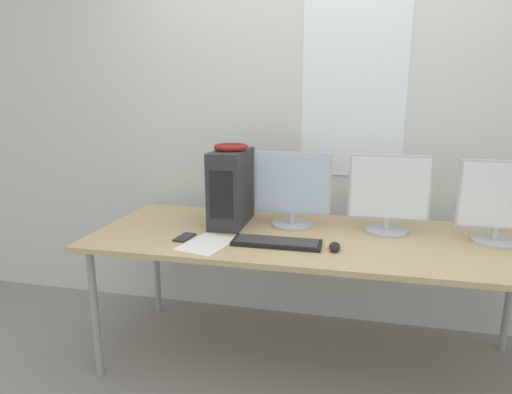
# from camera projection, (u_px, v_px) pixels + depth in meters

# --- Properties ---
(wall_back) EXTENTS (8.00, 0.07, 2.70)m
(wall_back) POSITION_uv_depth(u_px,v_px,m) (326.00, 119.00, 2.70)
(wall_back) COLOR silver
(wall_back) RESTS_ON ground_plane
(desk) EXTENTS (2.39, 0.90, 0.76)m
(desk) POSITION_uv_depth(u_px,v_px,m) (314.00, 243.00, 2.30)
(desk) COLOR tan
(desk) RESTS_ON ground_plane
(pc_tower) EXTENTS (0.18, 0.40, 0.43)m
(pc_tower) POSITION_uv_depth(u_px,v_px,m) (231.00, 187.00, 2.47)
(pc_tower) COLOR #2D2D33
(pc_tower) RESTS_ON desk
(headphones) EXTENTS (0.20, 0.20, 0.04)m
(headphones) POSITION_uv_depth(u_px,v_px,m) (231.00, 147.00, 2.42)
(headphones) COLOR maroon
(headphones) RESTS_ON pc_tower
(monitor_main) EXTENTS (0.43, 0.23, 0.43)m
(monitor_main) POSITION_uv_depth(u_px,v_px,m) (292.00, 190.00, 2.42)
(monitor_main) COLOR #B7B7BC
(monitor_main) RESTS_ON desk
(monitor_right_near) EXTENTS (0.43, 0.23, 0.43)m
(monitor_right_near) POSITION_uv_depth(u_px,v_px,m) (389.00, 195.00, 2.30)
(monitor_right_near) COLOR #B7B7BC
(monitor_right_near) RESTS_ON desk
(monitor_right_far) EXTENTS (0.40, 0.23, 0.42)m
(monitor_right_far) POSITION_uv_depth(u_px,v_px,m) (499.00, 203.00, 2.14)
(monitor_right_far) COLOR #B7B7BC
(monitor_right_far) RESTS_ON desk
(keyboard) EXTENTS (0.45, 0.15, 0.02)m
(keyboard) POSITION_uv_depth(u_px,v_px,m) (277.00, 242.00, 2.15)
(keyboard) COLOR black
(keyboard) RESTS_ON desk
(mouse) EXTENTS (0.05, 0.11, 0.03)m
(mouse) POSITION_uv_depth(u_px,v_px,m) (335.00, 247.00, 2.07)
(mouse) COLOR black
(mouse) RESTS_ON desk
(cell_phone) EXTENTS (0.09, 0.15, 0.01)m
(cell_phone) POSITION_uv_depth(u_px,v_px,m) (184.00, 237.00, 2.25)
(cell_phone) COLOR #232328
(cell_phone) RESTS_ON desk
(paper_sheet_left) EXTENTS (0.27, 0.34, 0.00)m
(paper_sheet_left) POSITION_uv_depth(u_px,v_px,m) (207.00, 244.00, 2.17)
(paper_sheet_left) COLOR white
(paper_sheet_left) RESTS_ON desk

